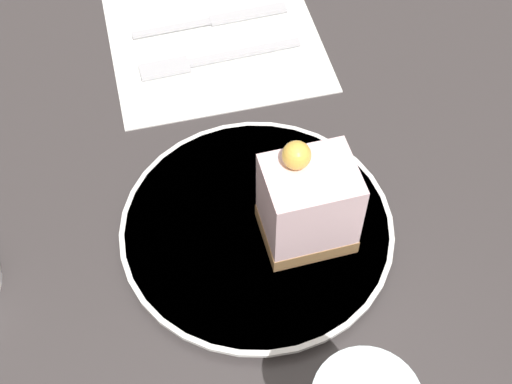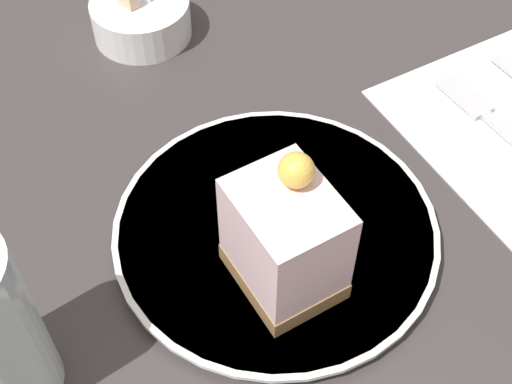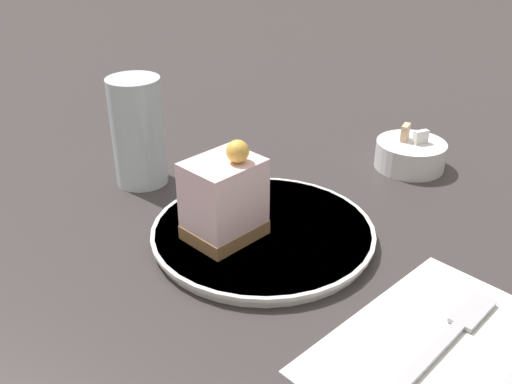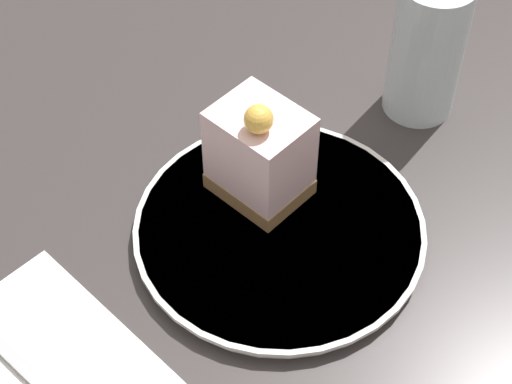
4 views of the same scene
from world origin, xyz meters
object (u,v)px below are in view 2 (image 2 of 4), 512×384
(fork, at_px, (501,128))
(sugar_bowl, at_px, (141,18))
(plate, at_px, (276,231))
(cake_slice, at_px, (287,239))

(fork, height_order, sugar_bowl, sugar_bowl)
(plate, xyz_separation_m, sugar_bowl, (0.02, 0.27, 0.01))
(plate, relative_size, sugar_bowl, 2.59)
(plate, relative_size, cake_slice, 2.20)
(sugar_bowl, bearing_deg, plate, -94.29)
(cake_slice, relative_size, fork, 0.63)
(plate, bearing_deg, sugar_bowl, 85.71)
(fork, distance_m, sugar_bowl, 0.34)
(plate, height_order, sugar_bowl, sugar_bowl)
(cake_slice, relative_size, sugar_bowl, 1.18)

